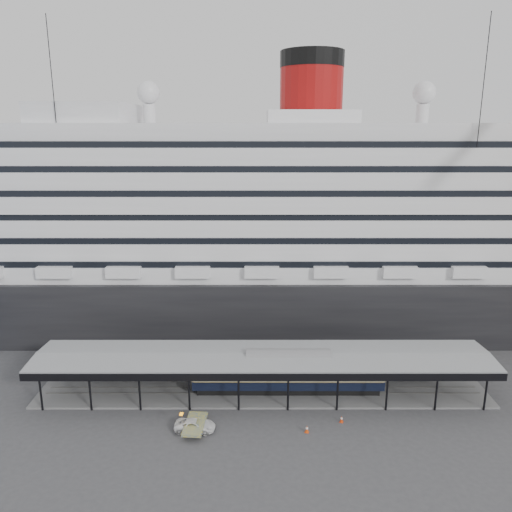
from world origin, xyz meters
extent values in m
plane|color=#39393C|center=(0.00, 0.00, 0.00)|extent=(200.00, 200.00, 0.00)
cube|color=black|center=(0.00, 32.00, 5.00)|extent=(130.00, 30.00, 10.00)
cylinder|color=maroon|center=(8.00, 32.00, 37.40)|extent=(10.00, 10.00, 9.00)
cylinder|color=black|center=(8.00, 32.00, 42.65)|extent=(10.10, 10.10, 2.50)
sphere|color=silver|center=(-18.00, 32.00, 37.70)|extent=(3.60, 3.60, 3.60)
sphere|color=silver|center=(26.00, 32.00, 37.70)|extent=(3.60, 3.60, 3.60)
cube|color=slate|center=(0.00, 5.00, 0.12)|extent=(56.00, 8.00, 0.24)
cube|color=slate|center=(0.00, 4.28, 0.28)|extent=(54.00, 0.08, 0.10)
cube|color=slate|center=(0.00, 5.72, 0.28)|extent=(54.00, 0.08, 0.10)
cube|color=black|center=(0.00, 0.50, 4.45)|extent=(56.00, 0.18, 0.90)
cube|color=black|center=(0.00, 9.50, 4.45)|extent=(56.00, 0.18, 0.90)
cube|color=slate|center=(0.00, 5.00, 5.18)|extent=(56.00, 9.00, 0.24)
cylinder|color=black|center=(-29.22, 21.75, 23.60)|extent=(0.12, 0.12, 47.21)
cylinder|color=black|center=(30.26, 20.24, 23.60)|extent=(0.12, 0.12, 47.21)
imported|color=white|center=(-7.55, -3.19, 0.62)|extent=(4.59, 2.36, 1.24)
cube|color=black|center=(3.12, 5.00, 0.62)|extent=(22.54, 2.65, 0.75)
cube|color=black|center=(3.12, 5.00, 1.58)|extent=(23.61, 3.08, 1.18)
cube|color=beige|center=(3.12, 5.00, 2.87)|extent=(23.61, 3.12, 1.39)
cube|color=black|center=(3.12, 5.00, 3.78)|extent=(23.61, 3.08, 0.43)
cube|color=red|center=(-8.13, -3.45, 0.02)|extent=(0.50, 0.50, 0.03)
cone|color=red|center=(-8.13, -3.45, 0.39)|extent=(0.42, 0.42, 0.73)
cylinder|color=white|center=(-8.13, -3.45, 0.46)|extent=(0.23, 0.23, 0.14)
cube|color=#D9420C|center=(4.69, -3.56, 0.02)|extent=(0.55, 0.55, 0.03)
cone|color=#D9420C|center=(4.69, -3.56, 0.43)|extent=(0.47, 0.47, 0.82)
cylinder|color=white|center=(4.69, -3.56, 0.51)|extent=(0.26, 0.26, 0.16)
cube|color=red|center=(8.80, -1.62, 0.02)|extent=(0.53, 0.53, 0.03)
cone|color=red|center=(8.80, -1.62, 0.40)|extent=(0.45, 0.45, 0.76)
cylinder|color=white|center=(8.80, -1.62, 0.48)|extent=(0.24, 0.24, 0.15)
camera|label=1|loc=(-0.89, -51.45, 32.20)|focal=35.00mm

